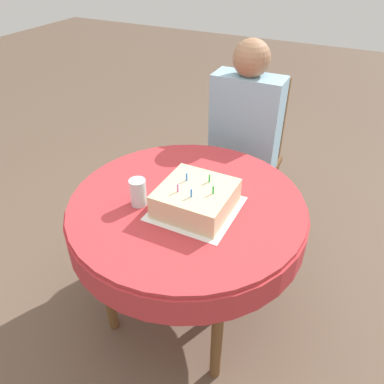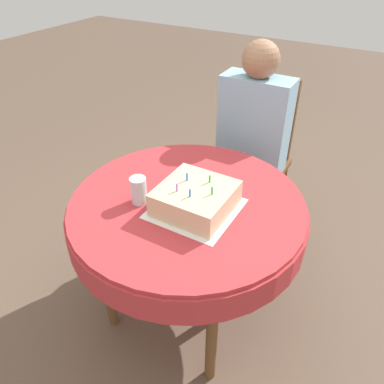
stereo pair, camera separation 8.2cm
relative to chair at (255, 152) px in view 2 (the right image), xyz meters
name	(u,v)px [view 2 (the right image)]	position (x,y,z in m)	size (l,w,h in m)	color
ground_plane	(188,305)	(0.02, -0.89, -0.53)	(12.00, 12.00, 0.00)	brown
dining_table	(187,216)	(0.02, -0.89, 0.10)	(1.07, 1.07, 0.72)	#BC3338
chair	(255,152)	(0.00, 0.00, 0.00)	(0.43, 0.43, 1.00)	brown
person	(253,127)	(0.00, -0.10, 0.21)	(0.41, 0.29, 1.24)	#9E7051
napkin	(196,209)	(0.08, -0.92, 0.19)	(0.35, 0.35, 0.00)	white
birthday_cake	(196,198)	(0.08, -0.92, 0.25)	(0.30, 0.30, 0.14)	beige
drinking_glass	(139,190)	(-0.16, -1.00, 0.25)	(0.07, 0.07, 0.12)	silver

